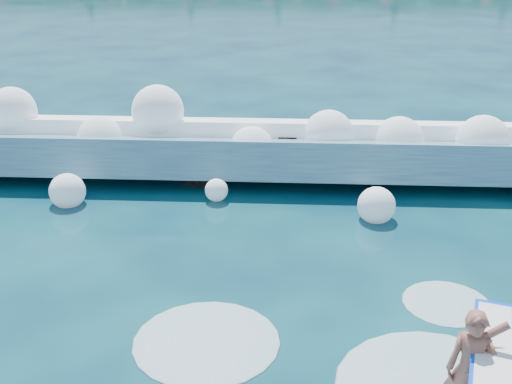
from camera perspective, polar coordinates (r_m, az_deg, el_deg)
ground at (r=12.09m, az=-7.74°, el=-8.74°), size 200.00×200.00×0.00m
breaking_wave at (r=17.58m, az=-4.52°, el=3.71°), size 19.94×3.04×1.72m
rock_cluster at (r=18.06m, az=-6.04°, el=3.42°), size 7.86×3.10×1.20m
surfer_with_board at (r=9.55m, az=18.94°, el=-14.45°), size 1.30×2.99×1.83m
wave_spray at (r=17.21m, az=-2.69°, el=5.03°), size 15.74×4.50×2.41m
surf_foam at (r=10.19m, az=13.52°, el=-15.89°), size 9.11×5.37×0.15m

